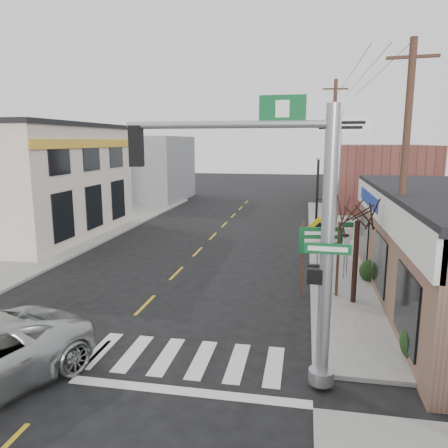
% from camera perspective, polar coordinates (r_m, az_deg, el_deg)
% --- Properties ---
extents(ground, '(140.00, 140.00, 0.00)m').
position_cam_1_polar(ground, '(13.28, -16.60, -16.29)').
color(ground, black).
rests_on(ground, ground).
extents(sidewalk_right, '(6.00, 38.00, 0.13)m').
position_cam_1_polar(sidewalk_right, '(24.40, 18.16, -3.71)').
color(sidewalk_right, gray).
rests_on(sidewalk_right, ground).
extents(sidewalk_left, '(6.00, 38.00, 0.13)m').
position_cam_1_polar(sidewalk_left, '(28.26, -20.96, -1.94)').
color(sidewalk_left, gray).
rests_on(sidewalk_left, ground).
extents(center_line, '(0.12, 56.00, 0.01)m').
position_cam_1_polar(center_line, '(20.18, -6.22, -6.39)').
color(center_line, gold).
rests_on(center_line, ground).
extents(crosswalk, '(11.00, 2.20, 0.01)m').
position_cam_1_polar(crosswalk, '(13.59, -15.81, -15.56)').
color(crosswalk, silver).
rests_on(crosswalk, ground).
extents(left_building, '(12.00, 12.00, 6.80)m').
position_cam_1_polar(left_building, '(30.85, -26.79, 4.91)').
color(left_building, beige).
rests_on(left_building, ground).
extents(bldg_distant_right, '(8.00, 10.00, 5.60)m').
position_cam_1_polar(bldg_distant_right, '(41.06, 19.53, 5.78)').
color(bldg_distant_right, brown).
rests_on(bldg_distant_right, ground).
extents(bldg_distant_left, '(9.00, 10.00, 6.40)m').
position_cam_1_polar(bldg_distant_left, '(45.67, -10.92, 7.15)').
color(bldg_distant_left, gray).
rests_on(bldg_distant_left, ground).
extents(traffic_signal_pole, '(5.39, 0.39, 6.82)m').
position_cam_1_polar(traffic_signal_pole, '(10.19, 8.92, 0.72)').
color(traffic_signal_pole, gray).
rests_on(traffic_signal_pole, sidewalk_right).
extents(guide_sign, '(1.63, 0.14, 2.85)m').
position_cam_1_polar(guide_sign, '(16.89, 12.48, -3.07)').
color(guide_sign, '#4B2F23').
rests_on(guide_sign, sidewalk_right).
extents(fire_hydrant, '(0.24, 0.24, 0.75)m').
position_cam_1_polar(fire_hydrant, '(18.68, 12.17, -6.29)').
color(fire_hydrant, orange).
rests_on(fire_hydrant, sidewalk_right).
extents(ped_crossing_sign, '(0.99, 0.07, 2.56)m').
position_cam_1_polar(ped_crossing_sign, '(19.76, 12.22, -1.28)').
color(ped_crossing_sign, gray).
rests_on(ped_crossing_sign, sidewalk_right).
extents(lamp_post, '(0.66, 0.52, 5.09)m').
position_cam_1_polar(lamp_post, '(23.92, 12.21, 3.68)').
color(lamp_post, black).
rests_on(lamp_post, sidewalk_right).
extents(dance_center_sign, '(3.57, 0.22, 7.58)m').
position_cam_1_polar(dance_center_sign, '(28.03, 14.84, 10.06)').
color(dance_center_sign, gray).
rests_on(dance_center_sign, sidewalk_right).
extents(bare_tree, '(2.28, 2.28, 4.55)m').
position_cam_1_polar(bare_tree, '(16.10, 17.16, 2.33)').
color(bare_tree, black).
rests_on(bare_tree, sidewalk_right).
extents(shrub_front, '(1.25, 1.25, 0.94)m').
position_cam_1_polar(shrub_front, '(13.28, 24.69, -14.00)').
color(shrub_front, '#18331C').
rests_on(shrub_front, sidewalk_right).
extents(shrub_back, '(1.00, 1.00, 0.75)m').
position_cam_1_polar(shrub_back, '(19.68, 18.67, -5.84)').
color(shrub_back, black).
rests_on(shrub_back, sidewalk_right).
extents(utility_pole_near, '(1.56, 0.23, 8.94)m').
position_cam_1_polar(utility_pole_near, '(15.32, 22.37, 5.38)').
color(utility_pole_near, '#423521').
rests_on(utility_pole_near, sidewalk_right).
extents(utility_pole_far, '(1.74, 0.26, 10.03)m').
position_cam_1_polar(utility_pole_far, '(32.43, 14.02, 9.29)').
color(utility_pole_far, '#3C2519').
rests_on(utility_pole_far, sidewalk_right).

